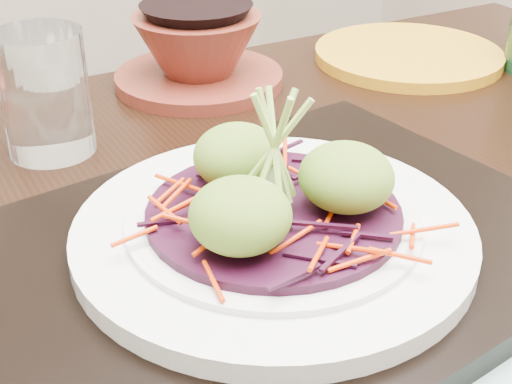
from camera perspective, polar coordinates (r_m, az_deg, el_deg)
dining_table at (r=0.58m, az=3.31°, el=-12.30°), size 1.28×0.92×0.76m
placemat at (r=0.49m, az=1.35°, el=-5.95°), size 0.48×0.38×0.00m
serving_tray at (r=0.48m, az=1.37°, el=-4.87°), size 0.42×0.32×0.02m
white_plate at (r=0.47m, az=1.39°, el=-3.07°), size 0.26×0.26×0.02m
cabbage_bed at (r=0.46m, az=1.41°, el=-1.69°), size 0.17×0.17×0.01m
carrot_julienne at (r=0.46m, az=1.42°, el=-0.82°), size 0.20×0.20×0.01m
guacamole_scoops at (r=0.45m, az=1.50°, el=0.83°), size 0.14×0.13×0.05m
scallion_garnish at (r=0.44m, az=1.48°, el=3.15°), size 0.06×0.06×0.09m
water_glass at (r=0.65m, az=-16.55°, el=7.58°), size 0.10×0.10×0.11m
terracotta_bowl_set at (r=0.78m, az=-4.66°, el=10.94°), size 0.23×0.23×0.08m
yellow_plate at (r=0.88m, az=12.07°, el=10.68°), size 0.27×0.27×0.01m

